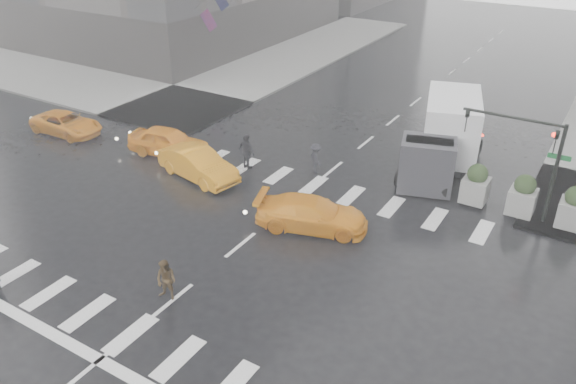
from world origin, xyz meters
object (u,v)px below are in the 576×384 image
Objects in this scene: taxi_front at (168,142)px; taxi_mid at (198,164)px; pedestrian_brown at (166,280)px; traffic_signal_pole at (533,149)px; box_truck at (445,135)px.

taxi_front is 3.37m from taxi_mid.
taxi_mid is at bearing 113.64° from pedestrian_brown.
traffic_signal_pole is at bearing 43.37° from pedestrian_brown.
taxi_front is (-17.31, -2.94, -2.47)m from traffic_signal_pole.
traffic_signal_pole is 17.73m from taxi_front.
traffic_signal_pole is at bearing -61.92° from taxi_mid.
box_truck is at bearing -76.85° from taxi_front.
box_truck is at bearing 147.75° from traffic_signal_pole.
taxi_mid is (-4.99, 7.75, -0.03)m from pedestrian_brown.
pedestrian_brown is at bearing -148.76° from taxi_front.
traffic_signal_pole is 15.03m from taxi_mid.
taxi_mid is at bearing -123.51° from taxi_front.
pedestrian_brown reaches higher than taxi_front.
taxi_mid is at bearing -163.31° from traffic_signal_pole.
pedestrian_brown is 15.57m from box_truck.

